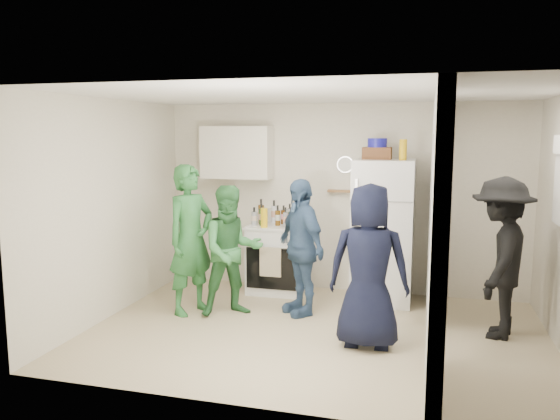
% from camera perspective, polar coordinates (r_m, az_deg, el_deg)
% --- Properties ---
extents(floor, '(4.80, 4.80, 0.00)m').
position_cam_1_polar(floor, '(5.98, 3.67, -12.66)').
color(floor, tan).
rests_on(floor, ground).
extents(wall_back, '(4.80, 0.00, 4.80)m').
position_cam_1_polar(wall_back, '(7.31, 6.41, 1.24)').
color(wall_back, silver).
rests_on(wall_back, floor).
extents(wall_front, '(4.80, 0.00, 4.80)m').
position_cam_1_polar(wall_front, '(4.03, -1.01, -4.31)').
color(wall_front, silver).
rests_on(wall_front, floor).
extents(wall_left, '(0.00, 3.40, 3.40)m').
position_cam_1_polar(wall_left, '(6.56, -17.24, 0.14)').
color(wall_left, silver).
rests_on(wall_left, floor).
extents(ceiling, '(4.80, 4.80, 0.00)m').
position_cam_1_polar(ceiling, '(5.60, 3.90, 12.01)').
color(ceiling, white).
rests_on(ceiling, wall_back).
extents(partition_pier_back, '(0.12, 1.20, 2.50)m').
position_cam_1_polar(partition_pier_back, '(6.64, 15.90, 0.28)').
color(partition_pier_back, silver).
rests_on(partition_pier_back, floor).
extents(partition_pier_front, '(0.12, 1.20, 2.50)m').
position_cam_1_polar(partition_pier_front, '(4.47, 16.21, -3.41)').
color(partition_pier_front, silver).
rests_on(partition_pier_front, floor).
extents(partition_header, '(0.12, 1.00, 0.40)m').
position_cam_1_polar(partition_header, '(5.48, 16.45, 9.69)').
color(partition_header, silver).
rests_on(partition_header, partition_pier_back).
extents(stove, '(0.76, 0.63, 0.90)m').
position_cam_1_polar(stove, '(7.30, -0.25, -5.09)').
color(stove, white).
rests_on(stove, floor).
extents(upper_cabinet, '(0.95, 0.34, 0.70)m').
position_cam_1_polar(upper_cabinet, '(7.44, -4.51, 6.01)').
color(upper_cabinet, silver).
rests_on(upper_cabinet, wall_back).
extents(fridge, '(0.74, 0.71, 1.79)m').
position_cam_1_polar(fridge, '(6.95, 10.70, -2.19)').
color(fridge, white).
rests_on(fridge, floor).
extents(wicker_basket, '(0.35, 0.25, 0.15)m').
position_cam_1_polar(wicker_basket, '(6.90, 10.11, 5.85)').
color(wicker_basket, brown).
rests_on(wicker_basket, fridge).
extents(blue_bowl, '(0.24, 0.24, 0.11)m').
position_cam_1_polar(blue_bowl, '(6.90, 10.14, 6.93)').
color(blue_bowl, '#161592').
rests_on(blue_bowl, wicker_basket).
extents(yellow_cup_stack_top, '(0.09, 0.09, 0.25)m').
position_cam_1_polar(yellow_cup_stack_top, '(6.73, 12.73, 6.15)').
color(yellow_cup_stack_top, gold).
rests_on(yellow_cup_stack_top, fridge).
extents(wall_clock, '(0.22, 0.02, 0.22)m').
position_cam_1_polar(wall_clock, '(7.25, 6.83, 4.74)').
color(wall_clock, white).
rests_on(wall_clock, wall_back).
extents(spice_shelf, '(0.35, 0.08, 0.03)m').
position_cam_1_polar(spice_shelf, '(7.25, 6.36, 1.98)').
color(spice_shelf, olive).
rests_on(spice_shelf, wall_back).
extents(yellow_cup_stack_stove, '(0.09, 0.09, 0.25)m').
position_cam_1_polar(yellow_cup_stack_stove, '(7.01, -1.67, -0.83)').
color(yellow_cup_stack_stove, yellow).
rests_on(yellow_cup_stack_stove, stove).
extents(red_cup, '(0.09, 0.09, 0.12)m').
position_cam_1_polar(red_cup, '(6.95, 1.06, -1.44)').
color(red_cup, red).
rests_on(red_cup, stove).
extents(person_green_left, '(0.66, 0.76, 1.75)m').
position_cam_1_polar(person_green_left, '(6.46, -9.31, -3.07)').
color(person_green_left, '#2E733C').
rests_on(person_green_left, floor).
extents(person_green_center, '(0.93, 0.88, 1.52)m').
position_cam_1_polar(person_green_center, '(6.35, -5.06, -4.27)').
color(person_green_center, '#388048').
rests_on(person_green_center, floor).
extents(person_denim, '(0.91, 0.96, 1.60)m').
position_cam_1_polar(person_denim, '(6.37, 2.16, -3.86)').
color(person_denim, '#38597C').
rests_on(person_denim, floor).
extents(person_navy, '(0.81, 0.53, 1.64)m').
position_cam_1_polar(person_navy, '(5.44, 9.25, -5.81)').
color(person_navy, black).
rests_on(person_navy, floor).
extents(person_nook, '(0.87, 1.20, 1.67)m').
position_cam_1_polar(person_nook, '(6.09, 22.06, -4.64)').
color(person_nook, black).
rests_on(person_nook, floor).
extents(bottle_a, '(0.08, 0.08, 0.32)m').
position_cam_1_polar(bottle_a, '(7.38, -1.99, -0.09)').
color(bottle_a, brown).
rests_on(bottle_a, stove).
extents(bottle_b, '(0.06, 0.06, 0.29)m').
position_cam_1_polar(bottle_b, '(7.15, -1.95, -0.48)').
color(bottle_b, '#174520').
rests_on(bottle_b, stove).
extents(bottle_c, '(0.08, 0.08, 0.31)m').
position_cam_1_polar(bottle_c, '(7.36, -0.64, -0.16)').
color(bottle_c, silver).
rests_on(bottle_c, stove).
extents(bottle_d, '(0.07, 0.07, 0.27)m').
position_cam_1_polar(bottle_d, '(7.15, -0.24, -0.57)').
color(bottle_d, '#593A0F').
rests_on(bottle_d, stove).
extents(bottle_e, '(0.06, 0.06, 0.27)m').
position_cam_1_polar(bottle_e, '(7.33, 1.02, -0.37)').
color(bottle_e, '#A7AFB9').
rests_on(bottle_e, stove).
extents(bottle_f, '(0.07, 0.07, 0.24)m').
position_cam_1_polar(bottle_f, '(7.17, 1.14, -0.67)').
color(bottle_f, '#143815').
rests_on(bottle_f, stove).
extents(bottle_g, '(0.07, 0.07, 0.30)m').
position_cam_1_polar(bottle_g, '(7.24, 1.95, -0.37)').
color(bottle_g, olive).
rests_on(bottle_g, stove).
extents(bottle_h, '(0.07, 0.07, 0.24)m').
position_cam_1_polar(bottle_h, '(7.17, -2.72, -0.67)').
color(bottle_h, '#969AA0').
rests_on(bottle_h, stove).
extents(bottle_i, '(0.07, 0.07, 0.25)m').
position_cam_1_polar(bottle_i, '(7.28, 0.37, -0.49)').
color(bottle_i, '#542E0E').
rests_on(bottle_i, stove).
extents(bottle_j, '(0.07, 0.07, 0.27)m').
position_cam_1_polar(bottle_j, '(7.03, 1.86, -0.72)').
color(bottle_j, '#1E541C').
rests_on(bottle_j, stove).
extents(bottle_k, '(0.08, 0.08, 0.25)m').
position_cam_1_polar(bottle_k, '(7.28, -1.95, -0.50)').
color(bottle_k, olive).
rests_on(bottle_k, stove).
extents(bottle_l, '(0.06, 0.06, 0.26)m').
position_cam_1_polar(bottle_l, '(7.01, 0.57, -0.78)').
color(bottle_l, gray).
rests_on(bottle_l, stove).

